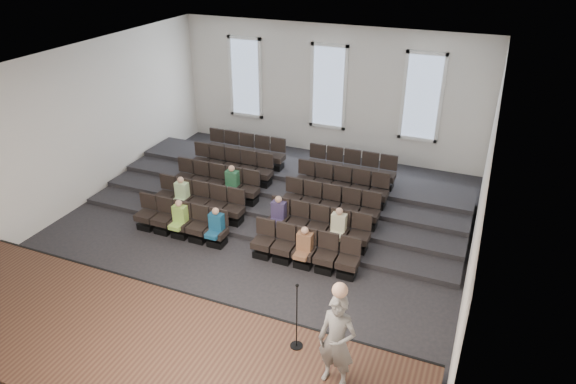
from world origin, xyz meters
name	(u,v)px	position (x,y,z in m)	size (l,w,h in m)	color
ground	(249,239)	(0.00, 0.00, 0.00)	(14.00, 14.00, 0.00)	black
ceiling	(242,68)	(0.00, 0.00, 5.01)	(12.00, 14.00, 0.02)	white
wall_back	(329,92)	(0.00, 7.02, 2.50)	(12.00, 0.04, 5.00)	silver
wall_front	(45,330)	(0.00, -7.02, 2.50)	(12.00, 0.04, 5.00)	silver
wall_left	(71,131)	(-6.02, 0.00, 2.50)	(0.04, 14.00, 5.00)	silver
wall_right	(482,202)	(6.02, 0.00, 2.50)	(0.04, 14.00, 5.00)	silver
stage	(140,353)	(0.00, -5.10, 0.25)	(11.80, 3.60, 0.50)	#472F1E
stage_lip	(186,301)	(0.00, -3.33, 0.25)	(11.80, 0.06, 0.52)	black
risers	(291,188)	(0.00, 3.17, 0.20)	(11.80, 4.80, 0.60)	black
seating_rows	(271,196)	(0.00, 1.54, 0.68)	(6.80, 4.70, 1.67)	black
windows	(328,87)	(0.00, 6.95, 2.70)	(8.44, 0.10, 3.24)	white
audience	(245,212)	(-0.19, 0.15, 0.79)	(5.45, 2.64, 1.10)	#95C74F
speaker	(337,342)	(4.02, -4.48, 1.48)	(0.72, 0.47, 1.97)	slate
mic_stand	(297,328)	(3.03, -3.92, 0.97)	(0.26, 0.26, 1.58)	black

